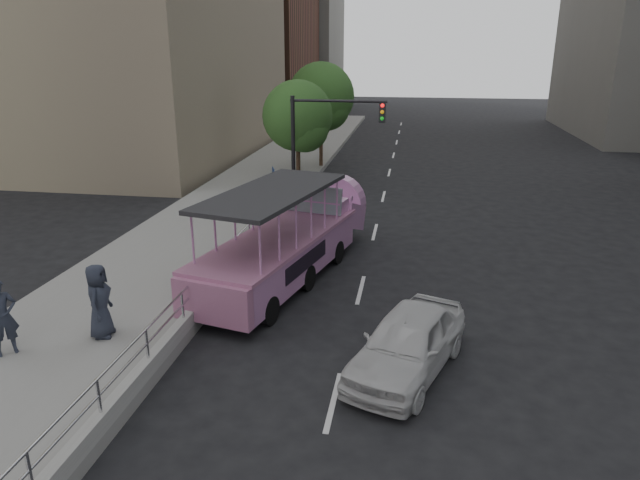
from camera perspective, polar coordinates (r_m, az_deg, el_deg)
ground at (r=14.40m, az=-1.52°, el=-11.02°), size 160.00×160.00×0.00m
sidewalk at (r=24.73m, az=-10.28°, el=1.91°), size 5.50×80.00×0.30m
kerb_wall at (r=16.69m, az=-10.84°, el=-5.18°), size 0.24×30.00×0.36m
guardrail at (r=16.44m, az=-10.98°, el=-3.07°), size 0.07×22.00×0.71m
duck_boat at (r=18.68m, az=-2.85°, el=-0.03°), size 4.34×9.66×3.12m
car at (r=13.38m, az=8.75°, el=-10.11°), size 3.13×4.65×1.47m
pedestrian_near at (r=15.16m, az=-29.22°, el=-6.74°), size 0.79×0.81×1.88m
pedestrian_far at (r=15.06m, az=-21.23°, el=-5.69°), size 0.76×1.02×1.89m
parking_sign at (r=22.78m, az=-4.63°, el=4.76°), size 0.23×0.58×2.70m
traffic_signal at (r=25.38m, az=-0.03°, el=10.38°), size 4.20×0.32×5.20m
street_tree_near at (r=28.98m, az=-2.08°, el=12.02°), size 3.52×3.52×5.72m
street_tree_far at (r=34.77m, az=0.25°, el=13.93°), size 3.97×3.97×6.45m
midrise_stone_b at (r=78.53m, az=-4.45°, el=20.60°), size 16.00×14.00×20.00m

